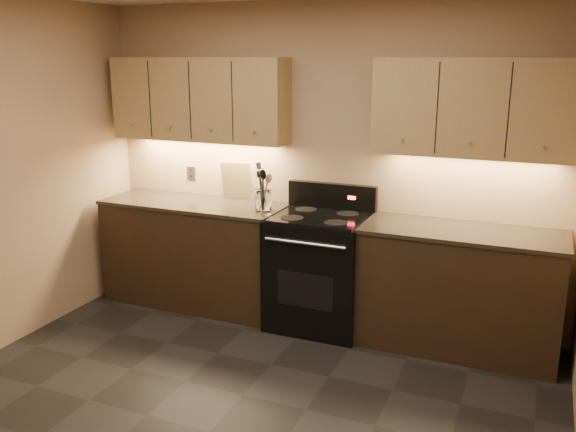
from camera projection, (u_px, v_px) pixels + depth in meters
The scene contains 14 objects.
floor at pixel (209, 432), 3.61m from camera, with size 4.00×4.00×0.00m, color black.
wall_back at pixel (325, 163), 5.06m from camera, with size 4.00×0.04×2.60m, color tan.
counter_left at pixel (196, 253), 5.42m from camera, with size 1.62×0.62×0.93m.
counter_right at pixel (459, 289), 4.56m from camera, with size 1.46×0.62×0.93m.
stove at pixel (320, 269), 4.96m from camera, with size 0.76×0.68×1.14m.
upper_cab_left at pixel (199, 99), 5.21m from camera, with size 1.60×0.30×0.70m, color #AA8555.
upper_cab_right at pixel (475, 108), 4.36m from camera, with size 1.44×0.30×0.70m, color #AA8555.
outlet_plate at pixel (191, 173), 5.59m from camera, with size 0.09×0.01×0.12m, color #B2B5BA.
utensil_crock at pixel (263, 201), 5.00m from camera, with size 0.17×0.17×0.17m.
cutting_board at pixel (237, 180), 5.38m from camera, with size 0.27×0.02×0.34m, color tan.
wooden_spoon at pixel (260, 190), 4.99m from camera, with size 0.06×0.06×0.29m, color tan, non-canonical shape.
black_spoon at pixel (263, 187), 5.00m from camera, with size 0.06×0.06×0.34m, color black, non-canonical shape.
black_turner at pixel (263, 190), 4.95m from camera, with size 0.08×0.08×0.32m, color black, non-canonical shape.
steel_spatula at pixel (266, 185), 4.96m from camera, with size 0.08×0.08×0.39m, color silver, non-canonical shape.
Camera 1 is at (1.66, -2.73, 2.16)m, focal length 38.00 mm.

